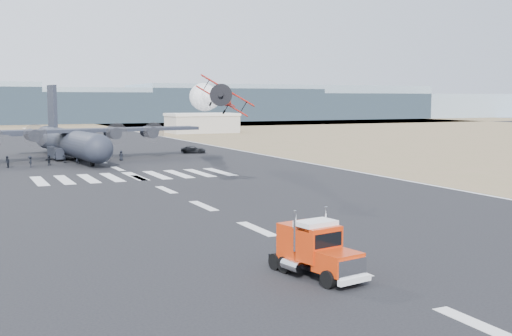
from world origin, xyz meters
TOP-DOWN VIEW (x-y plane):
  - ground at (0.00, 0.00)m, footprint 500.00×500.00m
  - scrub_far at (0.00, 230.00)m, footprint 500.00×80.00m
  - runway_markings at (0.00, 60.00)m, footprint 60.00×260.00m
  - ridge_seg_d at (0.00, 260.00)m, footprint 150.00×50.00m
  - ridge_seg_e at (65.00, 260.00)m, footprint 150.00×50.00m
  - ridge_seg_f at (130.00, 260.00)m, footprint 150.00×50.00m
  - ridge_seg_g at (195.00, 260.00)m, footprint 150.00×50.00m
  - hangar_right at (46.00, 150.00)m, footprint 20.50×12.50m
  - semi_truck at (-2.62, -1.50)m, footprint 3.43×7.34m
  - aerobatic_biplane at (6.00, 33.28)m, footprint 5.93×6.32m
  - smoke_trail at (12.39, 56.32)m, footprint 9.52×27.80m
  - transport_aircraft at (-3.86, 78.24)m, footprint 43.97×36.13m
  - support_vehicle at (19.10, 81.25)m, footprint 5.13×3.66m
  - crew_a at (-6.59, 75.06)m, footprint 0.76×0.71m
  - crew_b at (-14.50, 68.04)m, footprint 0.73×0.96m
  - crew_c at (-11.35, 67.40)m, footprint 0.58×1.13m
  - crew_d at (-5.68, 71.97)m, footprint 1.03×0.93m
  - crew_e at (3.38, 72.28)m, footprint 0.94×0.88m
  - crew_f at (-8.42, 69.37)m, footprint 1.40×1.32m
  - crew_g at (-4.23, 68.99)m, footprint 0.74×0.66m
  - crew_h at (-1.58, 72.16)m, footprint 1.04×0.91m

SIDE VIEW (x-z plane):
  - ground at x=0.00m, z-range 0.00..0.00m
  - scrub_far at x=0.00m, z-range 0.00..0.00m
  - runway_markings at x=0.00m, z-range 0.00..0.01m
  - support_vehicle at x=19.10m, z-range 0.00..1.30m
  - crew_f at x=-8.42m, z-range 0.00..1.57m
  - crew_d at x=-5.68m, z-range 0.00..1.58m
  - crew_e at x=3.38m, z-range 0.00..1.65m
  - crew_a at x=-6.59m, z-range 0.00..1.65m
  - crew_g at x=-4.23m, z-range 0.00..1.69m
  - crew_c at x=-11.35m, z-range 0.00..1.70m
  - crew_b at x=-14.50m, z-range 0.00..1.76m
  - crew_h at x=-1.58m, z-range 0.00..1.83m
  - semi_truck at x=-2.62m, z-range -0.03..3.20m
  - hangar_right at x=46.00m, z-range 0.06..5.96m
  - transport_aircraft at x=-3.86m, z-range -3.07..9.61m
  - ridge_seg_d at x=0.00m, z-range 0.00..13.00m
  - ridge_seg_g at x=195.00m, z-range 0.00..13.00m
  - ridge_seg_e at x=65.00m, z-range 0.00..15.00m
  - ridge_seg_f at x=130.00m, z-range 0.00..17.00m
  - aerobatic_biplane at x=6.00m, z-range 7.76..12.62m
  - smoke_trail at x=12.39m, z-range 8.25..12.51m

